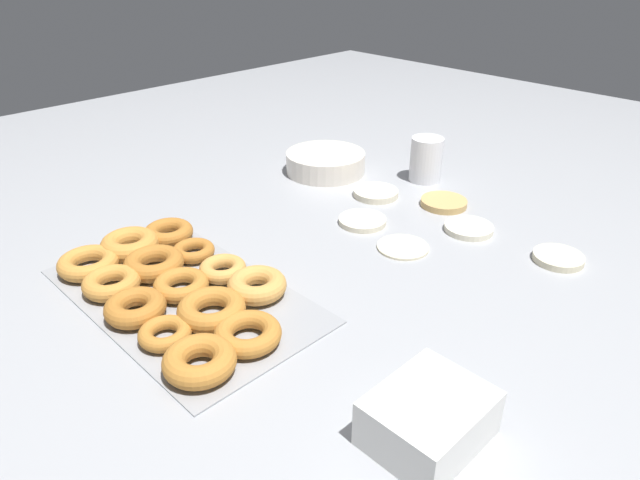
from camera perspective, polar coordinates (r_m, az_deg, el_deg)
ground_plane at (r=1.13m, az=7.34°, el=-0.85°), size 3.00×3.00×0.00m
pancake_0 at (r=1.35m, az=5.60°, el=4.70°), size 0.10×0.10×0.01m
pancake_1 at (r=1.32m, az=12.28°, el=3.67°), size 0.10×0.10×0.01m
pancake_2 at (r=1.22m, az=14.65°, el=1.16°), size 0.10×0.10×0.01m
pancake_3 at (r=1.16m, az=22.73°, el=-1.65°), size 0.09×0.09×0.01m
pancake_4 at (r=1.13m, az=8.29°, el=-0.60°), size 0.10×0.10×0.01m
pancake_5 at (r=1.21m, az=4.27°, el=1.94°), size 0.10×0.10×0.01m
donut_tray at (r=1.00m, az=-14.43°, el=-4.44°), size 0.49×0.29×0.04m
batter_bowl at (r=1.47m, az=0.56°, el=7.77°), size 0.20×0.20×0.05m
container_stack at (r=0.73m, az=10.78°, el=-17.12°), size 0.12×0.14×0.07m
paper_cup at (r=1.44m, az=10.56°, el=7.93°), size 0.08×0.08×0.11m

